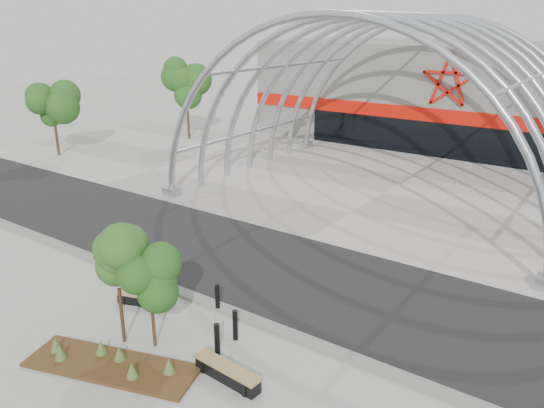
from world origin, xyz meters
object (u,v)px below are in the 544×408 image
at_px(bollard_2, 217,298).
at_px(bench_0, 144,300).
at_px(street_tree_1, 150,281).
at_px(street_tree_0, 117,266).
at_px(bench_1, 227,373).

bearing_deg(bollard_2, bench_0, -153.61).
bearing_deg(street_tree_1, street_tree_0, -157.66).
distance_m(bench_0, bench_1, 5.43).
relative_size(street_tree_1, bench_0, 1.57).
distance_m(street_tree_1, bench_1, 3.61).
relative_size(street_tree_0, bollard_2, 3.71).
bearing_deg(bench_0, street_tree_0, -57.34).
height_order(street_tree_0, bollard_2, street_tree_0).
bearing_deg(bench_1, bollard_2, 134.71).
xyz_separation_m(street_tree_0, street_tree_1, (0.98, 0.40, -0.37)).
height_order(street_tree_0, bench_1, street_tree_0).
bearing_deg(street_tree_1, bench_1, -0.17).
distance_m(street_tree_0, bench_1, 4.65).
distance_m(street_tree_0, bollard_2, 4.01).
bearing_deg(bench_1, street_tree_1, 179.83).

